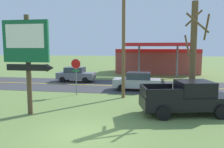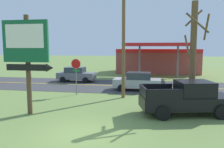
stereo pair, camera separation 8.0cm
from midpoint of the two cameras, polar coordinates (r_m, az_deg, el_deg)
The scene contains 11 objects.
ground_plane at distance 10.69m, azimuth -7.74°, elevation -14.72°, with size 180.00×180.00×0.00m, color olive.
road_asphalt at distance 23.00m, azimuth 2.33°, elevation -2.98°, with size 140.00×8.00×0.02m, color #3D3D3F.
road_centre_line at distance 22.99m, azimuth 2.33°, elevation -2.95°, with size 126.00×0.20×0.01m, color gold.
motel_sign at distance 13.75m, azimuth -20.24°, elevation 5.62°, with size 2.98×0.54×5.69m.
stop_sign at distance 18.72m, azimuth -8.85°, elevation 0.93°, with size 0.80×0.08×2.95m.
utility_pole at distance 17.41m, azimuth 3.03°, elevation 9.36°, with size 1.64×0.26×8.86m.
bare_tree at distance 15.47m, azimuth 19.76°, elevation 4.91°, with size 1.48×1.55×6.74m.
gas_station at distance 35.55m, azimuth 11.36°, elevation 3.48°, with size 12.00×11.50×4.40m.
pickup_black_parked_on_lawn at distance 13.94m, azimuth 18.41°, elevation -5.76°, with size 5.52×3.13×1.96m.
car_silver_near_lane at distance 20.72m, azimuth 6.49°, elevation -1.80°, with size 4.20×2.00×1.64m.
car_grey_far_lane at distance 26.07m, azimuth -8.83°, elevation -0.08°, with size 4.20×2.00×1.64m.
Camera 2 is at (3.17, -9.44, 3.91)m, focal length 36.63 mm.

